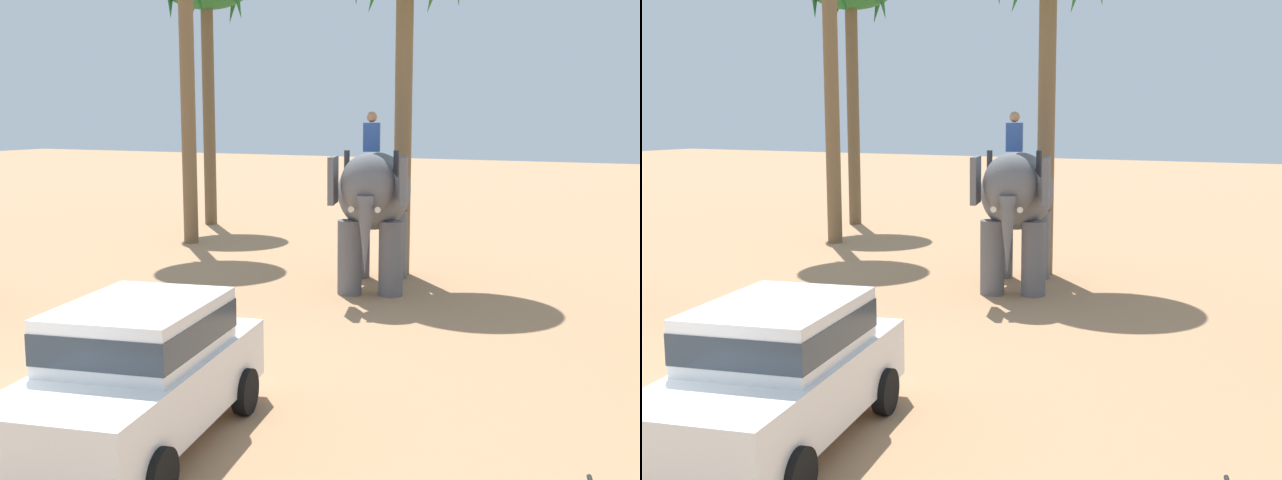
% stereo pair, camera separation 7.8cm
% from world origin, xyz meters
% --- Properties ---
extents(ground_plane, '(120.00, 120.00, 0.00)m').
position_xyz_m(ground_plane, '(0.00, 0.00, 0.00)').
color(ground_plane, tan).
extents(car_sedan_foreground, '(2.53, 4.37, 1.70)m').
position_xyz_m(car_sedan_foreground, '(1.02, 1.07, 0.93)').
color(car_sedan_foreground, white).
rests_on(car_sedan_foreground, ground).
extents(elephant_with_mahout, '(2.56, 4.02, 3.88)m').
position_xyz_m(elephant_with_mahout, '(0.12, 10.19, 1.99)').
color(elephant_with_mahout, slate).
rests_on(elephant_with_mahout, ground).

